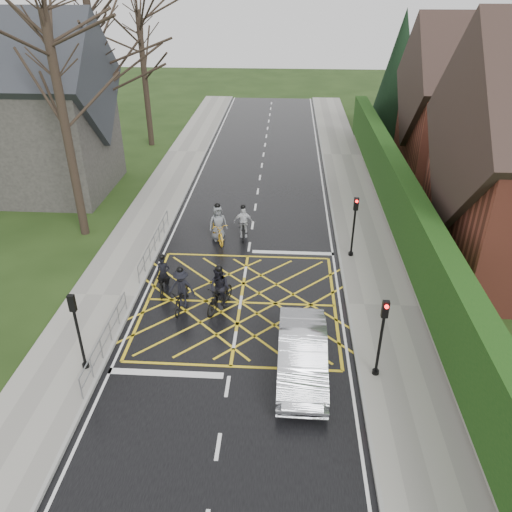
# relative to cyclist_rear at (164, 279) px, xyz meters

# --- Properties ---
(ground) EXTENTS (120.00, 120.00, 0.00)m
(ground) POSITION_rel_cyclist_rear_xyz_m (3.47, -0.77, -0.58)
(ground) COLOR black
(ground) RESTS_ON ground
(road) EXTENTS (9.00, 80.00, 0.01)m
(road) POSITION_rel_cyclist_rear_xyz_m (3.47, -0.77, -0.57)
(road) COLOR black
(road) RESTS_ON ground
(sidewalk_right) EXTENTS (3.00, 80.00, 0.15)m
(sidewalk_right) POSITION_rel_cyclist_rear_xyz_m (9.47, -0.77, -0.50)
(sidewalk_right) COLOR gray
(sidewalk_right) RESTS_ON ground
(sidewalk_left) EXTENTS (3.00, 80.00, 0.15)m
(sidewalk_left) POSITION_rel_cyclist_rear_xyz_m (-2.53, -0.77, -0.50)
(sidewalk_left) COLOR gray
(sidewalk_left) RESTS_ON ground
(stone_wall) EXTENTS (0.50, 38.00, 0.70)m
(stone_wall) POSITION_rel_cyclist_rear_xyz_m (11.22, 5.23, -0.23)
(stone_wall) COLOR slate
(stone_wall) RESTS_ON ground
(hedge) EXTENTS (0.90, 38.00, 2.80)m
(hedge) POSITION_rel_cyclist_rear_xyz_m (11.22, 5.23, 1.52)
(hedge) COLOR #10340E
(hedge) RESTS_ON stone_wall
(house_far) EXTENTS (9.80, 8.80, 10.30)m
(house_far) POSITION_rel_cyclist_rear_xyz_m (18.22, 17.23, 3.78)
(house_far) COLOR brown
(house_far) RESTS_ON ground
(conifer) EXTENTS (4.60, 4.60, 10.00)m
(conifer) POSITION_rel_cyclist_rear_xyz_m (14.22, 25.23, 4.41)
(conifer) COLOR black
(conifer) RESTS_ON ground
(church) EXTENTS (8.80, 7.80, 11.00)m
(church) POSITION_rel_cyclist_rear_xyz_m (-10.07, 11.23, 4.35)
(church) COLOR #2D2B28
(church) RESTS_ON ground
(tree_near) EXTENTS (9.24, 9.24, 11.44)m
(tree_near) POSITION_rel_cyclist_rear_xyz_m (-5.53, 5.23, 7.33)
(tree_near) COLOR black
(tree_near) RESTS_ON ground
(tree_mid) EXTENTS (10.08, 10.08, 12.48)m
(tree_mid) POSITION_rel_cyclist_rear_xyz_m (-6.53, 13.23, 8.05)
(tree_mid) COLOR black
(tree_mid) RESTS_ON ground
(tree_far) EXTENTS (8.40, 8.40, 10.40)m
(tree_far) POSITION_rel_cyclist_rear_xyz_m (-5.83, 21.23, 6.61)
(tree_far) COLOR black
(tree_far) RESTS_ON ground
(railing_south) EXTENTS (0.05, 5.04, 1.03)m
(railing_south) POSITION_rel_cyclist_rear_xyz_m (-1.18, -4.27, 0.20)
(railing_south) COLOR slate
(railing_south) RESTS_ON ground
(railing_north) EXTENTS (0.05, 6.04, 1.03)m
(railing_north) POSITION_rel_cyclist_rear_xyz_m (-1.18, 3.23, 0.21)
(railing_north) COLOR slate
(railing_north) RESTS_ON ground
(traffic_light_ne) EXTENTS (0.24, 0.31, 3.21)m
(traffic_light_ne) POSITION_rel_cyclist_rear_xyz_m (8.57, 3.43, 1.08)
(traffic_light_ne) COLOR black
(traffic_light_ne) RESTS_ON ground
(traffic_light_se) EXTENTS (0.24, 0.31, 3.21)m
(traffic_light_se) POSITION_rel_cyclist_rear_xyz_m (8.57, -4.97, 1.08)
(traffic_light_se) COLOR black
(traffic_light_se) RESTS_ON ground
(traffic_light_sw) EXTENTS (0.24, 0.31, 3.21)m
(traffic_light_sw) POSITION_rel_cyclist_rear_xyz_m (-1.63, -5.26, 1.08)
(traffic_light_sw) COLOR black
(traffic_light_sw) RESTS_ON ground
(cyclist_rear) EXTENTS (0.80, 1.88, 1.79)m
(cyclist_rear) POSITION_rel_cyclist_rear_xyz_m (0.00, 0.00, 0.00)
(cyclist_rear) COLOR black
(cyclist_rear) RESTS_ON ground
(cyclist_back) EXTENTS (1.34, 2.12, 2.06)m
(cyclist_back) POSITION_rel_cyclist_rear_xyz_m (2.65, -1.21, 0.20)
(cyclist_back) COLOR black
(cyclist_back) RESTS_ON ground
(cyclist_mid) EXTENTS (1.18, 2.02, 1.93)m
(cyclist_mid) POSITION_rel_cyclist_rear_xyz_m (1.05, -1.21, 0.13)
(cyclist_mid) COLOR black
(cyclist_mid) RESTS_ON ground
(cyclist_front) EXTENTS (1.03, 1.89, 1.85)m
(cyclist_front) POSITION_rel_cyclist_rear_xyz_m (3.07, 5.34, 0.10)
(cyclist_front) COLOR black
(cyclist_front) RESTS_ON ground
(cyclist_lead) EXTENTS (1.45, 2.29, 2.10)m
(cyclist_lead) POSITION_rel_cyclist_rear_xyz_m (1.79, 4.88, 0.15)
(cyclist_lead) COLOR gold
(cyclist_lead) RESTS_ON ground
(car) EXTENTS (1.71, 4.80, 1.58)m
(car) POSITION_rel_cyclist_rear_xyz_m (6.00, -4.91, 0.21)
(car) COLOR silver
(car) RESTS_ON ground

